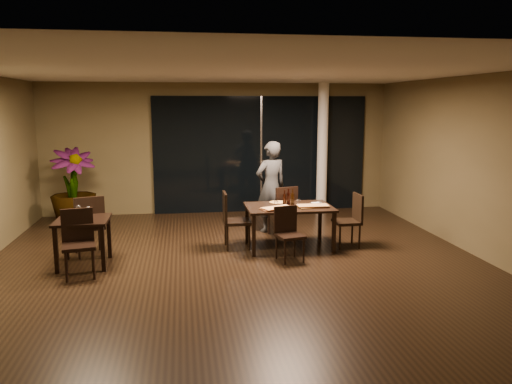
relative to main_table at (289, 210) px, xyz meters
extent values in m
plane|color=black|center=(-1.00, -0.80, -0.68)|extent=(8.00, 8.00, 0.00)
cube|color=brown|center=(-1.00, 3.25, 0.82)|extent=(8.00, 0.10, 3.00)
cube|color=brown|center=(-1.00, -4.85, 0.82)|extent=(8.00, 0.10, 3.00)
cube|color=brown|center=(3.05, -0.80, 0.82)|extent=(0.10, 8.00, 3.00)
cube|color=silver|center=(-1.00, -0.80, 2.34)|extent=(8.00, 8.00, 0.04)
cube|color=black|center=(0.00, 3.16, 0.67)|extent=(5.00, 0.06, 2.70)
cylinder|color=white|center=(1.40, 2.85, 0.82)|extent=(0.24, 0.24, 3.00)
cube|color=black|center=(0.00, 0.00, 0.05)|extent=(1.50, 1.00, 0.04)
cube|color=black|center=(-0.69, -0.44, -0.32)|extent=(0.06, 0.06, 0.71)
cube|color=black|center=(0.69, -0.44, -0.32)|extent=(0.06, 0.06, 0.71)
cube|color=black|center=(-0.69, 0.44, -0.32)|extent=(0.06, 0.06, 0.71)
cube|color=black|center=(0.69, 0.44, -0.32)|extent=(0.06, 0.06, 0.71)
cube|color=black|center=(-3.40, -0.50, 0.05)|extent=(0.80, 0.80, 0.04)
cube|color=black|center=(-3.74, -0.84, -0.32)|extent=(0.06, 0.06, 0.71)
cube|color=black|center=(-3.06, -0.84, -0.32)|extent=(0.06, 0.06, 0.71)
cube|color=black|center=(-3.74, -0.16, -0.32)|extent=(0.06, 0.06, 0.71)
cube|color=black|center=(-3.06, -0.16, -0.32)|extent=(0.06, 0.06, 0.71)
cube|color=black|center=(0.04, 0.83, -0.21)|extent=(0.56, 0.56, 0.05)
cylinder|color=black|center=(0.17, 1.06, -0.44)|extent=(0.04, 0.04, 0.47)
cylinder|color=black|center=(-0.19, 0.96, -0.44)|extent=(0.04, 0.04, 0.47)
cylinder|color=black|center=(0.27, 0.70, -0.44)|extent=(0.04, 0.04, 0.47)
cylinder|color=black|center=(-0.09, 0.60, -0.44)|extent=(0.04, 0.04, 0.47)
cube|color=black|center=(0.09, 0.63, 0.05)|extent=(0.45, 0.16, 0.52)
cube|color=black|center=(-0.14, -0.75, -0.26)|extent=(0.49, 0.49, 0.05)
cylinder|color=black|center=(-0.27, -0.95, -0.47)|extent=(0.03, 0.03, 0.42)
cylinder|color=black|center=(0.06, -0.88, -0.47)|extent=(0.03, 0.03, 0.42)
cylinder|color=black|center=(-0.34, -0.63, -0.47)|extent=(0.03, 0.03, 0.42)
cylinder|color=black|center=(-0.02, -0.55, -0.47)|extent=(0.03, 0.03, 0.42)
cube|color=black|center=(-0.19, -0.57, -0.03)|extent=(0.40, 0.13, 0.46)
cube|color=black|center=(-0.91, 0.11, -0.20)|extent=(0.47, 0.47, 0.05)
cylinder|color=black|center=(-0.72, -0.08, -0.44)|extent=(0.04, 0.04, 0.47)
cylinder|color=black|center=(-0.72, 0.30, -0.44)|extent=(0.04, 0.04, 0.47)
cylinder|color=black|center=(-1.10, -0.08, -0.44)|extent=(0.04, 0.04, 0.47)
cylinder|color=black|center=(-1.10, 0.30, -0.44)|extent=(0.04, 0.04, 0.47)
cube|color=black|center=(-1.12, 0.11, 0.06)|extent=(0.04, 0.46, 0.53)
cube|color=black|center=(1.03, -0.09, -0.23)|extent=(0.45, 0.45, 0.05)
cylinder|color=black|center=(0.84, 0.08, -0.45)|extent=(0.04, 0.04, 0.45)
cylinder|color=black|center=(0.85, -0.28, -0.45)|extent=(0.04, 0.04, 0.45)
cylinder|color=black|center=(1.20, 0.09, -0.45)|extent=(0.04, 0.04, 0.45)
cylinder|color=black|center=(1.21, -0.27, -0.45)|extent=(0.04, 0.04, 0.45)
cube|color=black|center=(1.23, -0.09, 0.03)|extent=(0.05, 0.44, 0.50)
cube|color=black|center=(-3.42, 0.07, -0.19)|extent=(0.60, 0.60, 0.05)
cylinder|color=black|center=(-3.30, 0.32, -0.43)|extent=(0.04, 0.04, 0.49)
cylinder|color=black|center=(-3.67, 0.20, -0.43)|extent=(0.04, 0.04, 0.49)
cylinder|color=black|center=(-3.17, -0.05, -0.43)|extent=(0.04, 0.04, 0.49)
cylinder|color=black|center=(-3.54, -0.17, -0.43)|extent=(0.04, 0.04, 0.49)
cube|color=black|center=(-3.35, -0.13, 0.08)|extent=(0.47, 0.19, 0.54)
cube|color=black|center=(-3.37, -1.05, -0.21)|extent=(0.54, 0.54, 0.05)
cylinder|color=black|center=(-3.51, -1.27, -0.44)|extent=(0.04, 0.04, 0.47)
cylinder|color=black|center=(-3.14, -1.20, -0.44)|extent=(0.04, 0.04, 0.47)
cylinder|color=black|center=(-3.59, -0.91, -0.44)|extent=(0.04, 0.04, 0.47)
cylinder|color=black|center=(-3.22, -0.83, -0.44)|extent=(0.04, 0.04, 0.47)
cube|color=black|center=(-3.41, -0.85, 0.05)|extent=(0.46, 0.13, 0.52)
imported|color=#2E3033|center=(-0.11, 1.18, 0.23)|extent=(0.71, 0.59, 1.80)
imported|color=#1D4517|center=(-4.10, 2.26, 0.14)|extent=(1.18, 1.18, 1.62)
cube|color=#4B2A18|center=(-0.26, -0.23, 0.08)|extent=(0.62, 0.40, 0.01)
cube|color=#3F2914|center=(0.39, -0.15, 0.08)|extent=(0.57, 0.35, 0.01)
cylinder|color=#B53014|center=(-0.14, 0.30, 0.08)|extent=(0.29, 0.29, 0.01)
cylinder|color=white|center=(-0.22, 0.07, 0.12)|extent=(0.07, 0.07, 0.08)
cylinder|color=white|center=(0.20, 0.13, 0.12)|extent=(0.08, 0.08, 0.09)
cube|color=white|center=(0.57, -0.06, 0.08)|extent=(0.19, 0.11, 0.01)
cube|color=white|center=(0.54, 0.17, 0.08)|extent=(0.19, 0.12, 0.01)
cube|color=white|center=(-3.33, -0.70, 0.08)|extent=(0.18, 0.11, 0.01)
camera|label=1|loc=(-1.84, -8.39, 1.84)|focal=35.00mm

